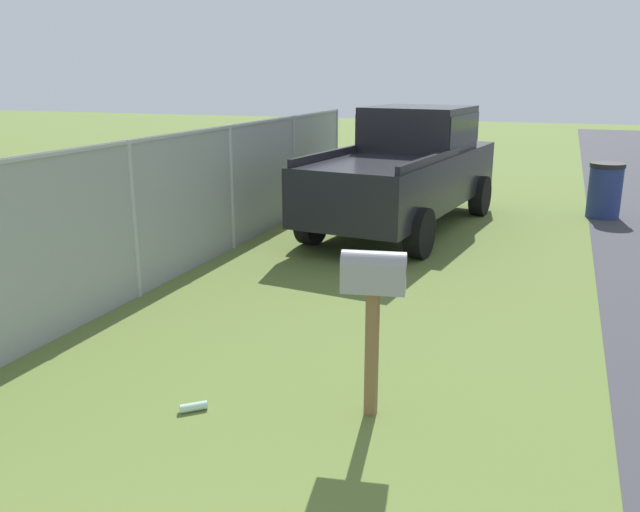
% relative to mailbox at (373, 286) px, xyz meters
% --- Properties ---
extents(mailbox, '(0.28, 0.52, 1.36)m').
position_rel_mailbox_xyz_m(mailbox, '(0.00, 0.00, 0.00)').
color(mailbox, brown).
rests_on(mailbox, ground).
extents(pickup_truck, '(5.48, 2.61, 2.09)m').
position_rel_mailbox_xyz_m(pickup_truck, '(6.77, 1.27, 0.02)').
color(pickup_truck, black).
rests_on(pickup_truck, ground).
extents(trash_bin, '(0.63, 0.63, 1.04)m').
position_rel_mailbox_xyz_m(trash_bin, '(8.78, -2.07, -0.56)').
color(trash_bin, navy).
rests_on(trash_bin, ground).
extents(fence_section, '(12.53, 0.07, 1.91)m').
position_rel_mailbox_xyz_m(fence_section, '(3.05, 3.48, -0.06)').
color(fence_section, '#9EA3A8').
rests_on(fence_section, ground).
extents(litter_bottle_near_hydrant, '(0.20, 0.21, 0.07)m').
position_rel_mailbox_xyz_m(litter_bottle_near_hydrant, '(-0.46, 1.36, -1.05)').
color(litter_bottle_near_hydrant, '#B2D8BF').
rests_on(litter_bottle_near_hydrant, ground).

